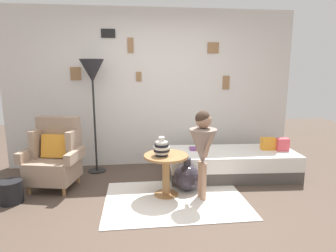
% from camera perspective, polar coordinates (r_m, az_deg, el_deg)
% --- Properties ---
extents(ground_plane, '(12.00, 12.00, 0.00)m').
position_cam_1_polar(ground_plane, '(3.35, -0.67, -17.73)').
color(ground_plane, '#4C3D33').
extents(gallery_wall, '(4.80, 0.12, 2.60)m').
position_cam_1_polar(gallery_wall, '(4.88, -3.15, 7.43)').
color(gallery_wall, silver).
rests_on(gallery_wall, ground).
extents(rug, '(1.75, 1.25, 0.01)m').
position_cam_1_polar(rug, '(3.73, 1.45, -14.42)').
color(rug, silver).
rests_on(rug, ground).
extents(armchair, '(0.84, 0.71, 0.97)m').
position_cam_1_polar(armchair, '(4.28, -21.55, -5.63)').
color(armchair, '#9E7042').
rests_on(armchair, ground).
extents(daybed, '(1.94, 0.91, 0.40)m').
position_cam_1_polar(daybed, '(4.55, 12.52, -7.29)').
color(daybed, '#4C4742').
rests_on(daybed, ground).
extents(pillow_head, '(0.18, 0.12, 0.19)m').
position_cam_1_polar(pillow_head, '(4.72, 21.79, -3.43)').
color(pillow_head, '#D64C56').
rests_on(pillow_head, daybed).
extents(pillow_mid, '(0.21, 0.13, 0.19)m').
position_cam_1_polar(pillow_mid, '(4.69, 19.28, -3.34)').
color(pillow_mid, orange).
rests_on(pillow_mid, daybed).
extents(side_table, '(0.57, 0.57, 0.55)m').
position_cam_1_polar(side_table, '(3.71, -0.39, -8.07)').
color(side_table, '#9E7042').
rests_on(side_table, ground).
extents(vase_striped, '(0.21, 0.21, 0.24)m').
position_cam_1_polar(vase_striped, '(3.60, -1.28, -4.43)').
color(vase_striped, black).
rests_on(vase_striped, side_table).
extents(floor_lamp, '(0.37, 0.37, 1.77)m').
position_cam_1_polar(floor_lamp, '(4.56, -14.83, 9.66)').
color(floor_lamp, black).
rests_on(floor_lamp, ground).
extents(person_child, '(0.34, 0.34, 1.13)m').
position_cam_1_polar(person_child, '(3.55, 6.96, -3.50)').
color(person_child, '#A37A60').
rests_on(person_child, ground).
extents(book_on_daybed, '(0.23, 0.18, 0.03)m').
position_cam_1_polar(book_on_daybed, '(4.47, 5.76, -4.52)').
color(book_on_daybed, '#723E80').
rests_on(book_on_daybed, daybed).
extents(demijohn_near, '(0.37, 0.37, 0.45)m').
position_cam_1_polar(demijohn_near, '(3.95, 3.78, -10.11)').
color(demijohn_near, '#332D38').
rests_on(demijohn_near, ground).
extents(magazine_basket, '(0.28, 0.28, 0.28)m').
position_cam_1_polar(magazine_basket, '(4.10, -28.79, -11.41)').
color(magazine_basket, black).
rests_on(magazine_basket, ground).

